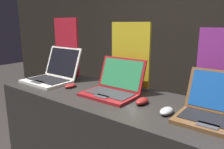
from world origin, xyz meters
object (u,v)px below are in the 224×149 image
object	(u,v)px
mouse_front	(70,86)
mouse_back	(167,111)
promo_stand_middle	(130,57)
laptop_back	(215,110)
laptop_middle	(114,86)
laptop_front	(53,74)
promo_stand_front	(67,49)
mouse_middle	(142,101)

from	to	relation	value
mouse_front	mouse_back	size ratio (longest dim) A/B	0.94
promo_stand_middle	laptop_back	size ratio (longest dim) A/B	1.43
laptop_back	laptop_middle	bearing A→B (deg)	178.30
laptop_front	laptop_back	size ratio (longest dim) A/B	1.13
laptop_middle	laptop_back	distance (m)	0.66
laptop_front	promo_stand_middle	bearing A→B (deg)	19.56
promo_stand_front	mouse_back	xyz separation A→B (m)	(1.07, -0.24, -0.24)
laptop_middle	mouse_back	world-z (taller)	laptop_middle
laptop_front	laptop_back	bearing A→B (deg)	-0.01
promo_stand_front	mouse_middle	distance (m)	0.94
laptop_front	promo_stand_middle	distance (m)	0.70
mouse_front	mouse_back	world-z (taller)	mouse_back
mouse_front	promo_stand_middle	bearing A→B (deg)	36.60
mouse_front	laptop_middle	size ratio (longest dim) A/B	0.28
promo_stand_front	mouse_back	bearing A→B (deg)	-12.77
laptop_front	mouse_middle	world-z (taller)	laptop_front
laptop_front	mouse_back	bearing A→B (deg)	-4.08
mouse_front	promo_stand_middle	distance (m)	0.51
mouse_front	promo_stand_middle	xyz separation A→B (m)	(0.37, 0.27, 0.22)
laptop_front	laptop_middle	distance (m)	0.64
mouse_back	mouse_middle	bearing A→B (deg)	163.71
mouse_front	mouse_back	xyz separation A→B (m)	(0.80, -0.03, 0.00)
laptop_front	mouse_back	xyz separation A→B (m)	(1.07, -0.08, -0.05)
laptop_middle	laptop_back	world-z (taller)	laptop_middle
mouse_front	mouse_middle	bearing A→B (deg)	2.24
laptop_front	mouse_front	bearing A→B (deg)	-9.96
laptop_front	mouse_front	size ratio (longest dim) A/B	3.77
mouse_front	laptop_middle	bearing A→B (deg)	10.26
mouse_middle	promo_stand_front	bearing A→B (deg)	167.96
promo_stand_front	promo_stand_middle	distance (m)	0.64
laptop_middle	mouse_back	distance (m)	0.45
laptop_front	promo_stand_front	bearing A→B (deg)	90.00
laptop_front	promo_stand_front	distance (m)	0.25
laptop_front	laptop_back	xyz separation A→B (m)	(1.30, -0.00, -0.01)
laptop_back	mouse_back	size ratio (longest dim) A/B	3.14
laptop_front	mouse_back	world-z (taller)	laptop_front
laptop_middle	laptop_back	bearing A→B (deg)	-1.70
laptop_front	promo_stand_front	world-z (taller)	promo_stand_front
laptop_middle	laptop_back	xyz separation A→B (m)	(0.66, -0.02, -0.00)
mouse_middle	laptop_back	xyz separation A→B (m)	(0.41, 0.02, 0.04)
laptop_front	mouse_back	distance (m)	1.08
mouse_middle	promo_stand_middle	size ratio (longest dim) A/B	0.23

